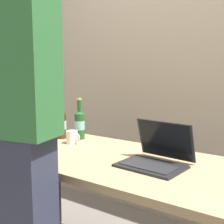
{
  "coord_description": "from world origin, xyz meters",
  "views": [
    {
      "loc": [
        0.99,
        -1.35,
        1.24
      ],
      "look_at": [
        0.03,
        0.0,
        0.99
      ],
      "focal_mm": 49.81,
      "sensor_mm": 36.0,
      "label": 1
    }
  ],
  "objects_px": {
    "laptop": "(156,155)",
    "coffee_mug": "(72,137)",
    "beer_bottle_brown": "(58,121)",
    "beer_bottle_green": "(62,124)",
    "beer_bottle_dark": "(47,119)",
    "person_figure": "(9,128)",
    "beer_bottle_amber": "(80,124)"
  },
  "relations": [
    {
      "from": "laptop",
      "to": "coffee_mug",
      "type": "distance_m",
      "value": 0.65
    },
    {
      "from": "laptop",
      "to": "beer_bottle_brown",
      "type": "bearing_deg",
      "value": 166.17
    },
    {
      "from": "beer_bottle_green",
      "to": "beer_bottle_dark",
      "type": "height_order",
      "value": "beer_bottle_dark"
    },
    {
      "from": "laptop",
      "to": "coffee_mug",
      "type": "height_order",
      "value": "laptop"
    },
    {
      "from": "person_figure",
      "to": "beer_bottle_amber",
      "type": "bearing_deg",
      "value": 111.35
    },
    {
      "from": "person_figure",
      "to": "beer_bottle_green",
      "type": "bearing_deg",
      "value": 119.97
    },
    {
      "from": "laptop",
      "to": "beer_bottle_dark",
      "type": "distance_m",
      "value": 0.89
    },
    {
      "from": "laptop",
      "to": "beer_bottle_green",
      "type": "xyz_separation_m",
      "value": [
        -0.81,
        0.14,
        0.05
      ]
    },
    {
      "from": "beer_bottle_green",
      "to": "beer_bottle_brown",
      "type": "relative_size",
      "value": 1.02
    },
    {
      "from": "beer_bottle_green",
      "to": "laptop",
      "type": "bearing_deg",
      "value": -10.2
    },
    {
      "from": "beer_bottle_brown",
      "to": "laptop",
      "type": "bearing_deg",
      "value": -13.83
    },
    {
      "from": "laptop",
      "to": "beer_bottle_green",
      "type": "height_order",
      "value": "beer_bottle_green"
    },
    {
      "from": "beer_bottle_brown",
      "to": "beer_bottle_amber",
      "type": "height_order",
      "value": "beer_bottle_amber"
    },
    {
      "from": "laptop",
      "to": "beer_bottle_brown",
      "type": "relative_size",
      "value": 1.27
    },
    {
      "from": "beer_bottle_dark",
      "to": "person_figure",
      "type": "height_order",
      "value": "person_figure"
    },
    {
      "from": "beer_bottle_brown",
      "to": "person_figure",
      "type": "height_order",
      "value": "person_figure"
    },
    {
      "from": "coffee_mug",
      "to": "beer_bottle_amber",
      "type": "bearing_deg",
      "value": 110.5
    },
    {
      "from": "beer_bottle_brown",
      "to": "person_figure",
      "type": "relative_size",
      "value": 0.14
    },
    {
      "from": "laptop",
      "to": "beer_bottle_brown",
      "type": "distance_m",
      "value": 0.95
    },
    {
      "from": "beer_bottle_amber",
      "to": "person_figure",
      "type": "bearing_deg",
      "value": -68.65
    },
    {
      "from": "coffee_mug",
      "to": "beer_bottle_green",
      "type": "bearing_deg",
      "value": 157.13
    },
    {
      "from": "laptop",
      "to": "beer_bottle_green",
      "type": "relative_size",
      "value": 1.26
    },
    {
      "from": "beer_bottle_brown",
      "to": "person_figure",
      "type": "xyz_separation_m",
      "value": [
        0.54,
        -0.81,
        0.14
      ]
    },
    {
      "from": "beer_bottle_dark",
      "to": "coffee_mug",
      "type": "bearing_deg",
      "value": -1.92
    },
    {
      "from": "beer_bottle_green",
      "to": "beer_bottle_dark",
      "type": "relative_size",
      "value": 0.78
    },
    {
      "from": "laptop",
      "to": "beer_bottle_green",
      "type": "bearing_deg",
      "value": 169.8
    },
    {
      "from": "beer_bottle_amber",
      "to": "person_figure",
      "type": "relative_size",
      "value": 0.15
    },
    {
      "from": "beer_bottle_green",
      "to": "person_figure",
      "type": "distance_m",
      "value": 0.85
    },
    {
      "from": "laptop",
      "to": "beer_bottle_amber",
      "type": "distance_m",
      "value": 0.72
    },
    {
      "from": "coffee_mug",
      "to": "laptop",
      "type": "bearing_deg",
      "value": -6.85
    },
    {
      "from": "beer_bottle_brown",
      "to": "beer_bottle_dark",
      "type": "relative_size",
      "value": 0.77
    },
    {
      "from": "beer_bottle_dark",
      "to": "coffee_mug",
      "type": "xyz_separation_m",
      "value": [
        0.24,
        -0.01,
        -0.09
      ]
    }
  ]
}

